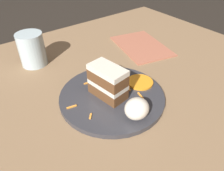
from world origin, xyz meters
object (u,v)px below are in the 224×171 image
object	(u,v)px
cake_slice	(108,82)
orange_garnish	(140,82)
menu_card	(141,46)
plate	(112,96)
cream_dollop	(137,109)
drinking_glass	(32,51)

from	to	relation	value
cake_slice	orange_garnish	world-z (taller)	cake_slice
cake_slice	menu_card	size ratio (longest dim) A/B	0.45
plate	cake_slice	distance (m)	0.05
cream_dollop	cake_slice	bearing A→B (deg)	-87.46
plate	cream_dollop	bearing A→B (deg)	87.22
orange_garnish	drinking_glass	xyz separation A→B (m)	(0.18, -0.29, 0.03)
cake_slice	menu_card	bearing A→B (deg)	22.35
orange_garnish	menu_card	xyz separation A→B (m)	(-0.17, -0.17, -0.01)
cream_dollop	drinking_glass	size ratio (longest dim) A/B	0.56
plate	drinking_glass	xyz separation A→B (m)	(0.09, -0.28, 0.04)
plate	cake_slice	bearing A→B (deg)	-30.25
menu_card	drinking_glass	bearing A→B (deg)	175.12
cake_slice	orange_garnish	size ratio (longest dim) A/B	1.42
cream_dollop	drinking_glass	bearing A→B (deg)	-77.17
menu_card	cream_dollop	bearing A→B (deg)	-121.83
cream_dollop	menu_card	distance (m)	0.37
drinking_glass	menu_card	bearing A→B (deg)	161.29
cream_dollop	plate	bearing A→B (deg)	-92.78
plate	cream_dollop	xyz separation A→B (m)	(0.00, 0.10, 0.03)
cream_dollop	drinking_glass	distance (m)	0.39
orange_garnish	drinking_glass	bearing A→B (deg)	-58.00
plate	cream_dollop	distance (m)	0.10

